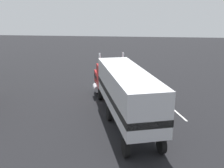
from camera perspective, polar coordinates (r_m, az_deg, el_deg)
name	(u,v)px	position (r m, az deg, el deg)	size (l,w,h in m)	color
ground_plane	(106,97)	(25.36, -1.35, -2.95)	(120.00, 120.00, 0.00)	black
lane_stripe_near	(141,114)	(21.47, 6.49, -6.66)	(4.40, 0.16, 0.01)	silver
lane_stripe_mid	(175,111)	(22.68, 13.78, -5.78)	(4.40, 0.16, 0.01)	silver
semi_truck	(123,88)	(19.68, 2.44, -0.91)	(14.22, 6.81, 4.50)	#B21919
person_bystander	(156,104)	(21.25, 9.62, -4.47)	(0.37, 0.47, 1.63)	#2D3347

